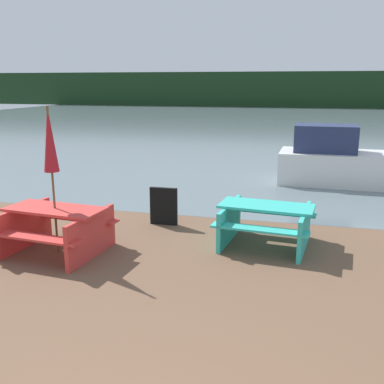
# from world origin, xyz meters

# --- Properties ---
(water) EXTENTS (60.00, 50.00, 0.00)m
(water) POSITION_xyz_m (0.00, 32.35, -0.00)
(water) COLOR slate
(water) RESTS_ON ground_plane
(far_treeline) EXTENTS (80.00, 1.60, 4.00)m
(far_treeline) POSITION_xyz_m (0.00, 52.35, 2.00)
(far_treeline) COLOR #193319
(far_treeline) RESTS_ON water
(picnic_table_red) EXTENTS (1.75, 1.54, 0.77)m
(picnic_table_red) POSITION_xyz_m (-2.86, 4.81, 0.46)
(picnic_table_red) COLOR red
(picnic_table_red) RESTS_ON ground_plane
(picnic_table_teal) EXTENTS (1.72, 1.54, 0.73)m
(picnic_table_teal) POSITION_xyz_m (0.48, 5.98, 0.44)
(picnic_table_teal) COLOR #33B7A8
(picnic_table_teal) RESTS_ON ground_plane
(umbrella_crimson) EXTENTS (0.24, 0.24, 2.41)m
(umbrella_crimson) POSITION_xyz_m (-2.86, 4.81, 1.86)
(umbrella_crimson) COLOR brown
(umbrella_crimson) RESTS_ON ground_plane
(boat) EXTENTS (3.84, 1.71, 1.63)m
(boat) POSITION_xyz_m (2.18, 11.43, 0.61)
(boat) COLOR silver
(boat) RESTS_ON water
(signboard) EXTENTS (0.55, 0.08, 0.75)m
(signboard) POSITION_xyz_m (-1.59, 6.68, 0.38)
(signboard) COLOR black
(signboard) RESTS_ON ground_plane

